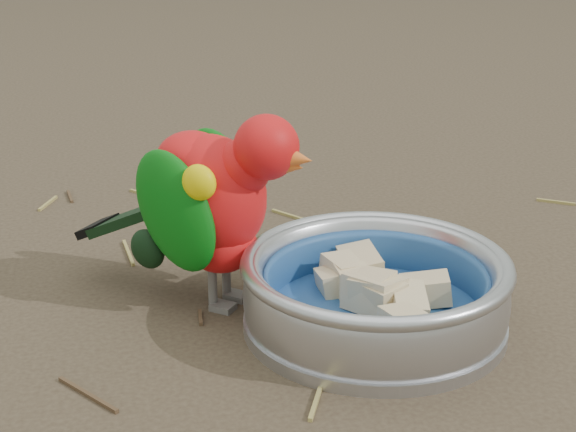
{
  "coord_description": "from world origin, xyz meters",
  "views": [
    {
      "loc": [
        -0.08,
        -0.54,
        0.34
      ],
      "look_at": [
        0.05,
        0.13,
        0.08
      ],
      "focal_mm": 55.0,
      "sensor_mm": 36.0,
      "label": 1
    }
  ],
  "objects": [
    {
      "name": "ground",
      "position": [
        0.0,
        0.0,
        0.0
      ],
      "size": [
        60.0,
        60.0,
        0.0
      ],
      "primitive_type": "plane",
      "color": "#433628"
    },
    {
      "name": "food_bowl",
      "position": [
        0.11,
        0.07,
        0.01
      ],
      "size": [
        0.21,
        0.21,
        0.02
      ],
      "primitive_type": "cylinder",
      "color": "#B2B2BA",
      "rests_on": "ground"
    },
    {
      "name": "bowl_wall",
      "position": [
        0.11,
        0.07,
        0.04
      ],
      "size": [
        0.21,
        0.21,
        0.04
      ],
      "primitive_type": null,
      "color": "#B2B2BA",
      "rests_on": "food_bowl"
    },
    {
      "name": "fruit_wedges",
      "position": [
        0.11,
        0.07,
        0.03
      ],
      "size": [
        0.13,
        0.13,
        0.03
      ],
      "primitive_type": null,
      "color": "#D4BA8B",
      "rests_on": "food_bowl"
    },
    {
      "name": "lory_parrot",
      "position": [
        -0.01,
        0.14,
        0.08
      ],
      "size": [
        0.22,
        0.2,
        0.16
      ],
      "primitive_type": null,
      "rotation": [
        0.0,
        0.0,
        -2.23
      ],
      "color": "red",
      "rests_on": "ground"
    },
    {
      "name": "ground_debris",
      "position": [
        0.05,
        0.08,
        0.0
      ],
      "size": [
        0.9,
        0.8,
        0.01
      ],
      "primitive_type": null,
      "color": "#998847",
      "rests_on": "ground"
    }
  ]
}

